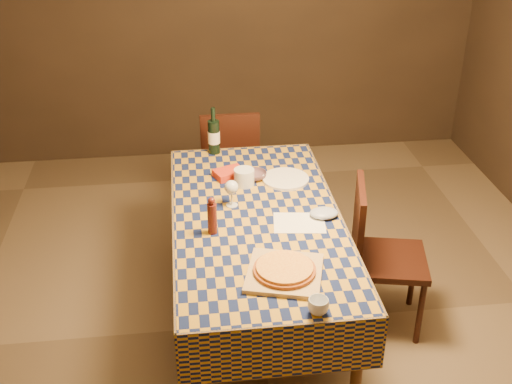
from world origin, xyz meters
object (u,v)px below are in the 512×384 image
cutting_board (284,273)px  chair_right (377,249)px  pizza (285,269)px  wine_bottle (214,136)px  white_plate (286,179)px  bowl (255,175)px  chair_far (229,160)px  dining_table (257,228)px

cutting_board → chair_right: bearing=39.0°
pizza → wine_bottle: wine_bottle is taller
cutting_board → white_plate: bearing=80.3°
wine_bottle → cutting_board: bearing=-80.2°
bowl → chair_far: size_ratio=0.16×
cutting_board → chair_far: bearing=93.8°
bowl → white_plate: bowl is taller
cutting_board → chair_right: chair_right is taller
chair_right → pizza: bearing=-141.0°
cutting_board → white_plate: 0.98m
chair_far → chair_right: same height
wine_bottle → white_plate: (0.41, -0.45, -0.11)m
white_plate → chair_far: size_ratio=0.31×
chair_far → cutting_board: bearing=-86.2°
bowl → chair_right: size_ratio=0.16×
bowl → chair_far: chair_far is taller
bowl → cutting_board: bearing=-88.8°
cutting_board → pizza: size_ratio=0.88×
dining_table → chair_far: chair_far is taller
cutting_board → white_plate: size_ratio=1.23×
bowl → wine_bottle: size_ratio=0.45×
cutting_board → chair_far: size_ratio=0.38×
dining_table → chair_right: bearing=-3.4°
dining_table → chair_right: chair_right is taller
white_plate → bowl: bearing=167.6°
bowl → wine_bottle: (-0.22, 0.41, 0.10)m
dining_table → chair_far: (-0.05, 1.24, -0.17)m
dining_table → white_plate: bearing=61.0°
dining_table → cutting_board: (0.06, -0.55, 0.09)m
dining_table → bowl: bowl is taller
white_plate → chair_right: chair_right is taller
cutting_board → pizza: pizza is taller
pizza → bowl: 1.01m
pizza → bowl: pizza is taller
chair_far → chair_right: 1.48m
dining_table → chair_far: bearing=92.5°
cutting_board → wine_bottle: bearing=99.8°
chair_right → cutting_board: bearing=-141.0°
pizza → chair_right: (0.63, 0.51, -0.28)m
dining_table → pizza: size_ratio=4.57×
chair_far → chair_right: (0.75, -1.28, 0.00)m
bowl → chair_right: bearing=-37.1°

